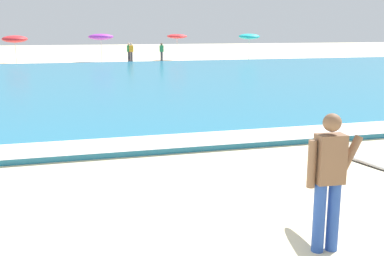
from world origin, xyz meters
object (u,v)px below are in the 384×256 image
(beachgoer_near_row_left, at_px, (131,52))
(beachgoer_near_row_mid, at_px, (129,52))
(beach_umbrella_2, at_px, (101,37))
(beach_umbrella_1, at_px, (15,39))
(surfer_with_board, at_px, (347,170))
(beach_umbrella_3, at_px, (177,36))
(beach_umbrella_4, at_px, (249,36))
(beachgoer_near_row_right, at_px, (162,52))

(beachgoer_near_row_left, xyz_separation_m, beachgoer_near_row_mid, (-0.18, 0.19, 0.00))
(beach_umbrella_2, bearing_deg, beach_umbrella_1, -179.55)
(surfer_with_board, xyz_separation_m, beach_umbrella_3, (6.85, 36.04, 1.05))
(beach_umbrella_4, bearing_deg, beach_umbrella_3, 171.64)
(surfer_with_board, height_order, beach_umbrella_1, beach_umbrella_1)
(beachgoer_near_row_mid, xyz_separation_m, beachgoer_near_row_right, (2.61, -0.90, 0.00))
(beach_umbrella_2, xyz_separation_m, beachgoer_near_row_mid, (2.19, -0.91, -1.22))
(beach_umbrella_4, relative_size, beachgoer_near_row_mid, 1.48)
(beach_umbrella_2, relative_size, beach_umbrella_3, 1.03)
(beach_umbrella_2, bearing_deg, beachgoer_near_row_left, -24.90)
(beach_umbrella_4, bearing_deg, beachgoer_near_row_mid, -177.52)
(beach_umbrella_3, bearing_deg, surfer_with_board, -100.77)
(surfer_with_board, relative_size, beach_umbrella_2, 1.04)
(surfer_with_board, xyz_separation_m, beach_umbrella_4, (13.37, 35.09, 1.02))
(beach_umbrella_1, height_order, beach_umbrella_3, beach_umbrella_3)
(beachgoer_near_row_mid, bearing_deg, beach_umbrella_1, 174.56)
(beach_umbrella_3, distance_m, beachgoer_near_row_right, 3.26)
(beachgoer_near_row_mid, bearing_deg, beach_umbrella_3, 17.60)
(beach_umbrella_3, bearing_deg, beach_umbrella_4, -8.36)
(beach_umbrella_3, xyz_separation_m, beach_umbrella_4, (6.51, -0.96, -0.03))
(surfer_with_board, relative_size, beachgoer_near_row_right, 1.56)
(beach_umbrella_1, bearing_deg, beach_umbrella_2, 0.45)
(beach_umbrella_3, bearing_deg, beach_umbrella_2, -175.53)
(beach_umbrella_1, distance_m, beach_umbrella_2, 6.80)
(beachgoer_near_row_left, bearing_deg, beach_umbrella_3, 20.55)
(beach_umbrella_1, xyz_separation_m, beachgoer_near_row_mid, (8.99, -0.86, -1.08))
(surfer_with_board, relative_size, beachgoer_near_row_left, 1.56)
(surfer_with_board, distance_m, beach_umbrella_2, 35.54)
(beach_umbrella_2, bearing_deg, beachgoer_near_row_right, -20.66)
(beachgoer_near_row_right, bearing_deg, beach_umbrella_3, 50.69)
(beach_umbrella_3, bearing_deg, beachgoer_near_row_mid, -162.40)
(beach_umbrella_3, relative_size, beach_umbrella_4, 0.98)
(surfer_with_board, xyz_separation_m, beach_umbrella_1, (-6.67, 35.47, 0.90))
(beach_umbrella_3, height_order, beach_umbrella_4, beach_umbrella_4)
(beachgoer_near_row_left, bearing_deg, beachgoer_near_row_mid, 133.43)
(beach_umbrella_1, bearing_deg, beachgoer_near_row_left, -6.53)
(beachgoer_near_row_left, bearing_deg, surfer_with_board, -94.17)
(beachgoer_near_row_left, bearing_deg, beachgoer_near_row_right, -16.28)
(beach_umbrella_2, height_order, beach_umbrella_4, beach_umbrella_2)
(surfer_with_board, height_order, beach_umbrella_2, beach_umbrella_2)
(beach_umbrella_3, xyz_separation_m, beachgoer_near_row_right, (-1.91, -2.34, -1.23))
(beach_umbrella_2, distance_m, beach_umbrella_4, 13.24)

